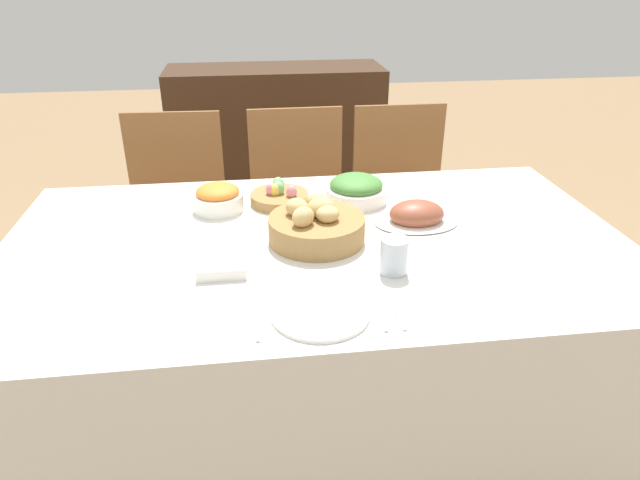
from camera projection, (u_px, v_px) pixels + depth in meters
ground_plane at (317, 435)px, 2.01m from camera, size 12.00×12.00×0.00m
dining_table at (317, 347)px, 1.84m from camera, size 1.82×1.06×0.77m
chair_far_center at (299, 208)px, 2.56m from camera, size 0.42×0.42×0.92m
chair_far_left at (176, 214)px, 2.50m from camera, size 0.44×0.44×0.92m
chair_far_right at (402, 202)px, 2.62m from camera, size 0.42×0.42×0.92m
sideboard at (277, 147)px, 3.47m from camera, size 1.24×0.44×0.94m
bread_basket at (316, 225)px, 1.65m from camera, size 0.28×0.28×0.13m
egg_basket at (279, 196)px, 1.90m from camera, size 0.19×0.19×0.08m
ham_platter at (417, 215)px, 1.76m from camera, size 0.26×0.18×0.08m
carrot_bowl at (218, 198)px, 1.84m from camera, size 0.16×0.16×0.09m
green_salad_bowl at (356, 190)px, 1.91m from camera, size 0.21×0.21×0.09m
dinner_plate at (320, 312)px, 1.32m from camera, size 0.23×0.23×0.01m
fork at (259, 318)px, 1.30m from camera, size 0.02×0.18×0.00m
knife at (380, 309)px, 1.34m from camera, size 0.02×0.18×0.00m
spoon at (393, 308)px, 1.34m from camera, size 0.02×0.18×0.00m
drinking_cup at (394, 256)px, 1.48m from camera, size 0.07×0.07×0.10m
butter_dish at (222, 269)px, 1.48m from camera, size 0.13×0.08×0.03m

